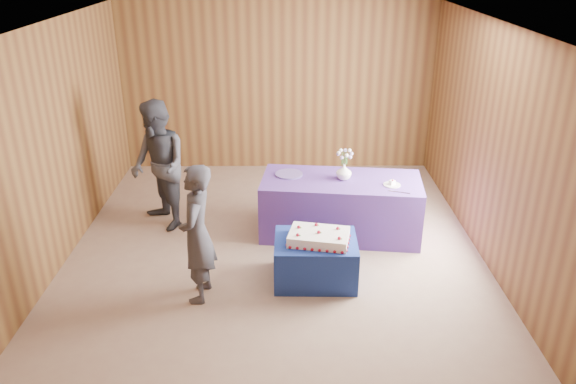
{
  "coord_description": "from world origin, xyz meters",
  "views": [
    {
      "loc": [
        0.12,
        -5.92,
        3.46
      ],
      "look_at": [
        0.16,
        0.1,
        0.8
      ],
      "focal_mm": 35.0,
      "sensor_mm": 36.0,
      "label": 1
    }
  ],
  "objects_px": {
    "cake_table": "(315,260)",
    "guest_right": "(159,166)",
    "serving_table": "(340,207)",
    "guest_left": "(197,234)",
    "vase": "(344,172)",
    "sheet_cake": "(319,237)"
  },
  "relations": [
    {
      "from": "sheet_cake",
      "to": "guest_right",
      "type": "distance_m",
      "value": 2.44
    },
    {
      "from": "cake_table",
      "to": "guest_left",
      "type": "bearing_deg",
      "value": -164.21
    },
    {
      "from": "vase",
      "to": "guest_right",
      "type": "height_order",
      "value": "guest_right"
    },
    {
      "from": "cake_table",
      "to": "serving_table",
      "type": "bearing_deg",
      "value": 72.57
    },
    {
      "from": "cake_table",
      "to": "sheet_cake",
      "type": "xyz_separation_m",
      "value": [
        0.03,
        -0.04,
        0.31
      ]
    },
    {
      "from": "cake_table",
      "to": "serving_table",
      "type": "xyz_separation_m",
      "value": [
        0.38,
        1.12,
        0.12
      ]
    },
    {
      "from": "cake_table",
      "to": "vase",
      "type": "bearing_deg",
      "value": 71.62
    },
    {
      "from": "vase",
      "to": "cake_table",
      "type": "bearing_deg",
      "value": -109.52
    },
    {
      "from": "sheet_cake",
      "to": "vase",
      "type": "xyz_separation_m",
      "value": [
        0.37,
        1.17,
        0.29
      ]
    },
    {
      "from": "cake_table",
      "to": "vase",
      "type": "xyz_separation_m",
      "value": [
        0.4,
        1.14,
        0.6
      ]
    },
    {
      "from": "cake_table",
      "to": "guest_right",
      "type": "distance_m",
      "value": 2.45
    },
    {
      "from": "sheet_cake",
      "to": "vase",
      "type": "relative_size",
      "value": 3.68
    },
    {
      "from": "guest_left",
      "to": "guest_right",
      "type": "relative_size",
      "value": 0.88
    },
    {
      "from": "serving_table",
      "to": "vase",
      "type": "relative_size",
      "value": 9.96
    },
    {
      "from": "vase",
      "to": "sheet_cake",
      "type": "bearing_deg",
      "value": -107.65
    },
    {
      "from": "sheet_cake",
      "to": "vase",
      "type": "bearing_deg",
      "value": 83.87
    },
    {
      "from": "serving_table",
      "to": "guest_left",
      "type": "relative_size",
      "value": 1.33
    },
    {
      "from": "serving_table",
      "to": "vase",
      "type": "height_order",
      "value": "vase"
    },
    {
      "from": "serving_table",
      "to": "guest_right",
      "type": "distance_m",
      "value": 2.4
    },
    {
      "from": "serving_table",
      "to": "cake_table",
      "type": "bearing_deg",
      "value": -102.14
    },
    {
      "from": "serving_table",
      "to": "vase",
      "type": "xyz_separation_m",
      "value": [
        0.03,
        0.02,
        0.48
      ]
    },
    {
      "from": "sheet_cake",
      "to": "guest_left",
      "type": "xyz_separation_m",
      "value": [
        -1.27,
        -0.29,
        0.19
      ]
    }
  ]
}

